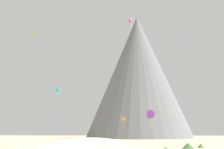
% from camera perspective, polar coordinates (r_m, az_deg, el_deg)
% --- Properties ---
extents(dune_midground, '(22.74, 23.05, 3.63)m').
position_cam_1_polar(dune_midground, '(60.48, -4.85, -14.68)').
color(dune_midground, beige).
rests_on(dune_midground, ground_plane).
extents(bush_near_right, '(1.59, 1.59, 0.88)m').
position_cam_1_polar(bush_near_right, '(56.21, 18.05, -13.92)').
color(bush_near_right, '#477238').
rests_on(bush_near_right, ground_plane).
extents(bush_scatter_east, '(1.68, 1.68, 1.04)m').
position_cam_1_polar(bush_scatter_east, '(57.98, -6.93, -14.24)').
color(bush_scatter_east, '#668C4C').
rests_on(bush_scatter_east, ground_plane).
extents(bush_ridge_crest, '(3.24, 3.24, 1.08)m').
position_cam_1_polar(bush_ridge_crest, '(53.08, 15.56, -14.11)').
color(bush_ridge_crest, '#386633').
rests_on(bush_ridge_crest, ground_plane).
extents(bush_low_patch, '(1.75, 1.75, 0.74)m').
position_cam_1_polar(bush_low_patch, '(47.36, 11.24, -14.84)').
color(bush_low_patch, '#668C4C').
rests_on(bush_low_patch, ground_plane).
extents(rock_massif, '(63.34, 61.47, 64.28)m').
position_cam_1_polar(rock_massif, '(140.40, 5.80, -2.01)').
color(rock_massif, slate).
rests_on(rock_massif, ground_plane).
extents(kite_violet_low, '(2.28, 1.22, 5.36)m').
position_cam_1_polar(kite_violet_low, '(72.96, 8.08, -8.25)').
color(kite_violet_low, purple).
extents(kite_gold_high, '(0.59, 1.55, 1.56)m').
position_cam_1_polar(kite_gold_high, '(97.77, -1.06, 10.50)').
color(kite_gold_high, gold).
extents(kite_lime_high, '(0.80, 0.55, 0.83)m').
position_cam_1_polar(kite_lime_high, '(85.10, -15.95, 8.03)').
color(kite_lime_high, '#8CD133').
extents(kite_magenta_high, '(1.26, 1.28, 4.36)m').
position_cam_1_polar(kite_magenta_high, '(95.54, 3.90, 11.10)').
color(kite_magenta_high, '#D1339E').
extents(kite_cyan_mid, '(1.55, 1.45, 1.82)m').
position_cam_1_polar(kite_cyan_mid, '(90.48, -11.19, -3.31)').
color(kite_cyan_mid, '#33BCDB').
extents(kite_orange_low, '(1.25, 1.19, 3.58)m').
position_cam_1_polar(kite_orange_low, '(85.81, 2.38, -9.23)').
color(kite_orange_low, orange).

